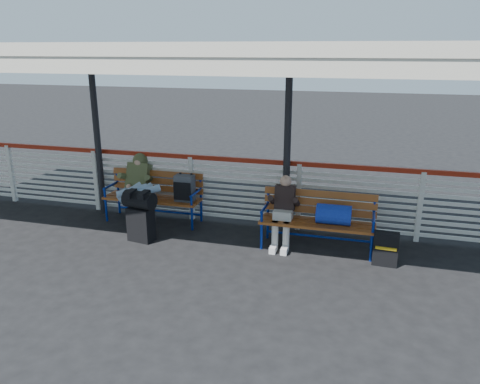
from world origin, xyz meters
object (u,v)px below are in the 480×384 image
(bench_right, at_px, (325,215))
(traveler_man, at_px, (137,187))
(bench_left, at_px, (164,191))
(companion_person, at_px, (283,211))
(luggage_stack, at_px, (140,214))
(suitcase_side, at_px, (386,249))

(bench_right, height_order, traveler_man, traveler_man)
(bench_left, height_order, companion_person, companion_person)
(traveler_man, bearing_deg, luggage_stack, -60.02)
(suitcase_side, bearing_deg, luggage_stack, -175.01)
(luggage_stack, height_order, bench_right, bench_right)
(bench_right, distance_m, companion_person, 0.66)
(luggage_stack, height_order, suitcase_side, luggage_stack)
(luggage_stack, distance_m, traveler_man, 0.75)
(luggage_stack, height_order, companion_person, companion_person)
(bench_right, bearing_deg, bench_left, 170.96)
(suitcase_side, bearing_deg, companion_person, 172.34)
(suitcase_side, bearing_deg, bench_right, 164.52)
(traveler_man, relative_size, companion_person, 1.30)
(luggage_stack, bearing_deg, traveler_man, 129.78)
(luggage_stack, bearing_deg, companion_person, 20.61)
(traveler_man, bearing_deg, bench_right, -2.64)
(bench_left, height_order, bench_right, bench_left)
(bench_right, bearing_deg, luggage_stack, -171.27)
(bench_left, relative_size, companion_person, 1.57)
(luggage_stack, height_order, traveler_man, traveler_man)
(bench_right, height_order, suitcase_side, bench_right)
(bench_left, bearing_deg, luggage_stack, -90.91)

